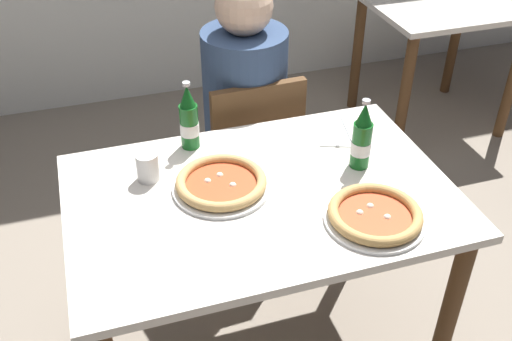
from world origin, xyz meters
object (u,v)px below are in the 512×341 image
Objects in this scene: dining_table_background at (439,29)px; beer_bottle_center at (362,139)px; beer_bottle_left at (189,120)px; chair_behind_table at (250,152)px; pizza_margherita_near at (221,183)px; paper_cup at (148,167)px; dining_table_main at (261,220)px; diner_seated at (245,126)px; pizza_marinara_far at (375,215)px; napkin_with_cutlery at (343,133)px.

beer_bottle_center is at bearing -131.26° from dining_table_background.
beer_bottle_left reaches higher than dining_table_background.
beer_bottle_left is (-0.30, -0.28, 0.37)m from chair_behind_table.
paper_cup reaches higher than pizza_margherita_near.
pizza_margherita_near is 3.26× the size of paper_cup.
pizza_margherita_near reaches higher than dining_table_background.
diner_seated reaches higher than dining_table_main.
beer_bottle_center is (0.47, -0.01, 0.08)m from pizza_margherita_near.
diner_seated is at bearing -153.65° from dining_table_background.
paper_cup is at bearing -147.54° from dining_table_background.
dining_table_background is 2.68× the size of pizza_marinara_far.
chair_behind_table is 0.68m from pizza_margherita_near.
diner_seated is 4.89× the size of beer_bottle_center.
diner_seated is (-0.00, 0.05, 0.10)m from chair_behind_table.
beer_bottle_center is 0.22m from napkin_with_cutlery.
paper_cup is (-0.68, 0.13, -0.06)m from beer_bottle_center.
beer_bottle_left reaches higher than chair_behind_table.
diner_seated is (0.15, 0.66, -0.05)m from dining_table_main.
pizza_marinara_far is at bearing -81.66° from diner_seated.
dining_table_main is 0.47m from napkin_with_cutlery.
dining_table_background is (1.33, 0.71, 0.11)m from chair_behind_table.
beer_bottle_left is 0.56m from napkin_with_cutlery.
paper_cup is (-0.60, 0.41, 0.03)m from pizza_marinara_far.
paper_cup is at bearing 151.21° from dining_table_main.
pizza_marinara_far reaches higher than dining_table_main.
paper_cup is (-0.47, -0.43, 0.32)m from chair_behind_table.
beer_bottle_left is 1.00× the size of beer_bottle_center.
dining_table_background is 2.04m from pizza_margherita_near.
pizza_margherita_near is at bearing 178.34° from beer_bottle_center.
dining_table_background is 3.24× the size of beer_bottle_left.
dining_table_background is at bearing 31.43° from beer_bottle_left.
pizza_marinara_far is at bearing -106.33° from beer_bottle_center.
pizza_margherita_near is (-0.26, -0.60, 0.19)m from diner_seated.
pizza_marinara_far is 0.72m from paper_cup.
diner_seated is at bearing 108.76° from beer_bottle_center.
chair_behind_table is at bearing -151.88° from dining_table_background.
beer_bottle_left is at bearing -148.57° from dining_table_background.
paper_cup reaches higher than dining_table_background.
dining_table_background is 8.42× the size of paper_cup.
dining_table_main is 1.98m from dining_table_background.
diner_seated is 0.52m from beer_bottle_left.
chair_behind_table is 8.95× the size of paper_cup.
napkin_with_cutlery is 2.42× the size of paper_cup.
dining_table_background is 2.14m from paper_cup.
beer_bottle_left is (-0.43, 0.55, 0.08)m from pizza_marinara_far.
diner_seated is at bearing 120.14° from napkin_with_cutlery.
pizza_marinara_far is at bearing -36.30° from pizza_margherita_near.
beer_bottle_center is at bearing -1.66° from pizza_margherita_near.
dining_table_main is 0.18m from pizza_margherita_near.
pizza_margherita_near is 1.04× the size of pizza_marinara_far.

